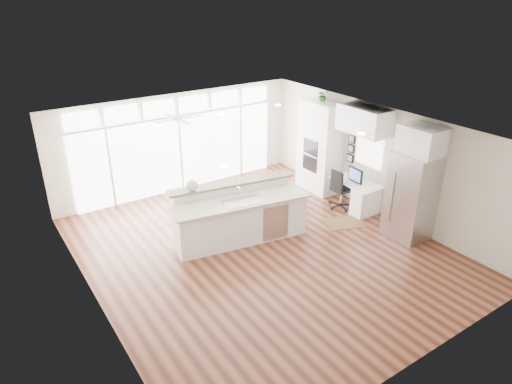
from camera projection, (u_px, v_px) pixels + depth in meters
floor at (261, 250)px, 9.99m from camera, size 7.00×8.00×0.02m
ceiling at (262, 131)px, 8.86m from camera, size 7.00×8.00×0.02m
wall_back at (179, 143)px, 12.44m from camera, size 7.00×0.04×2.70m
wall_front at (423, 293)px, 6.41m from camera, size 7.00×0.04×2.70m
wall_left at (90, 243)px, 7.65m from camera, size 0.04×8.00×2.70m
wall_right at (379, 160)px, 11.20m from camera, size 0.04×8.00×2.70m
glass_wall at (180, 154)px, 12.52m from camera, size 5.80×0.06×2.08m
transom_row at (177, 106)px, 11.96m from camera, size 5.90×0.06×0.40m
desk_window at (369, 150)px, 11.32m from camera, size 0.04×0.85×0.85m
ceiling_fan at (178, 114)px, 10.81m from camera, size 1.16×1.16×0.32m
recessed_lights at (256, 129)px, 9.02m from camera, size 3.40×3.00×0.02m
oven_cabinet at (320, 147)px, 12.43m from camera, size 0.64×1.20×2.50m
desk_nook at (355, 195)px, 11.64m from camera, size 0.72×1.30×0.76m
upper_cabinets at (364, 120)px, 10.84m from camera, size 0.64×1.30×0.64m
refrigerator at (411, 196)px, 10.13m from camera, size 0.76×0.90×2.00m
fridge_cabinet at (422, 140)px, 9.62m from camera, size 0.64×0.90×0.60m
framed_photos at (351, 148)px, 11.85m from camera, size 0.06×0.22×0.80m
kitchen_island at (240, 215)px, 10.14m from camera, size 3.23×1.66×1.22m
rug at (343, 223)px, 11.09m from camera, size 1.06×0.91×0.01m
office_chair at (342, 189)px, 11.64m from camera, size 0.57×0.53×1.05m
fishbowl at (192, 185)px, 9.80m from camera, size 0.34×0.34×0.26m
monitor at (355, 175)px, 11.36m from camera, size 0.11×0.49×0.41m
keyboard at (350, 184)px, 11.35m from camera, size 0.17×0.32×0.02m
potted_plant at (323, 97)px, 11.85m from camera, size 0.33×0.36×0.25m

